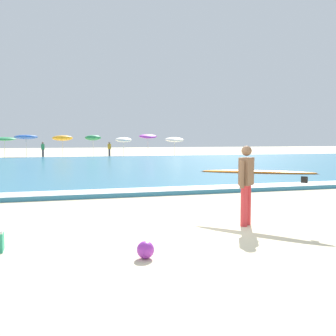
{
  "coord_description": "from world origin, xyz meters",
  "views": [
    {
      "loc": [
        -2.81,
        -7.91,
        1.87
      ],
      "look_at": [
        0.32,
        2.41,
        1.1
      ],
      "focal_mm": 43.44,
      "sensor_mm": 36.0,
      "label": 1
    }
  ],
  "objects_px": {
    "beach_umbrella_7": "(148,136)",
    "beach_umbrella_3": "(26,137)",
    "beach_umbrella_4": "(62,138)",
    "beachgoer_near_row_mid": "(109,149)",
    "beach_umbrella_5": "(93,138)",
    "beach_umbrella_8": "(174,140)",
    "surfer_with_board": "(251,177)",
    "beach_umbrella_2": "(4,139)",
    "beach_ball": "(145,250)",
    "beach_umbrella_6": "(124,140)",
    "beachgoer_near_row_left": "(43,149)"
  },
  "relations": [
    {
      "from": "beach_umbrella_7",
      "to": "beach_umbrella_3",
      "type": "bearing_deg",
      "value": -178.39
    },
    {
      "from": "beach_umbrella_4",
      "to": "beachgoer_near_row_mid",
      "type": "bearing_deg",
      "value": -29.59
    },
    {
      "from": "beach_umbrella_7",
      "to": "beachgoer_near_row_mid",
      "type": "bearing_deg",
      "value": -161.57
    },
    {
      "from": "beach_umbrella_4",
      "to": "beach_umbrella_8",
      "type": "bearing_deg",
      "value": -0.91
    },
    {
      "from": "beach_umbrella_3",
      "to": "beach_ball",
      "type": "xyz_separation_m",
      "value": [
        3.25,
        -36.7,
        -1.92
      ]
    },
    {
      "from": "beach_umbrella_7",
      "to": "beach_umbrella_5",
      "type": "bearing_deg",
      "value": 168.07
    },
    {
      "from": "beach_umbrella_3",
      "to": "beachgoer_near_row_mid",
      "type": "bearing_deg",
      "value": -7.92
    },
    {
      "from": "beach_umbrella_5",
      "to": "beach_umbrella_3",
      "type": "bearing_deg",
      "value": -166.87
    },
    {
      "from": "beachgoer_near_row_mid",
      "to": "beach_ball",
      "type": "height_order",
      "value": "beachgoer_near_row_mid"
    },
    {
      "from": "beach_umbrella_3",
      "to": "beachgoer_near_row_left",
      "type": "height_order",
      "value": "beach_umbrella_3"
    },
    {
      "from": "beach_umbrella_2",
      "to": "beach_umbrella_4",
      "type": "distance_m",
      "value": 5.72
    },
    {
      "from": "beach_umbrella_6",
      "to": "beachgoer_near_row_mid",
      "type": "height_order",
      "value": "beach_umbrella_6"
    },
    {
      "from": "beach_umbrella_3",
      "to": "beach_umbrella_6",
      "type": "height_order",
      "value": "beach_umbrella_3"
    },
    {
      "from": "beach_umbrella_7",
      "to": "beachgoer_near_row_mid",
      "type": "height_order",
      "value": "beach_umbrella_7"
    },
    {
      "from": "beach_umbrella_3",
      "to": "beachgoer_near_row_left",
      "type": "xyz_separation_m",
      "value": [
        1.58,
        -1.19,
        -1.22
      ]
    },
    {
      "from": "beach_umbrella_2",
      "to": "beach_umbrella_7",
      "type": "distance_m",
      "value": 14.77
    },
    {
      "from": "beach_umbrella_6",
      "to": "beach_umbrella_5",
      "type": "bearing_deg",
      "value": 151.62
    },
    {
      "from": "beach_umbrella_6",
      "to": "surfer_with_board",
      "type": "bearing_deg",
      "value": -96.05
    },
    {
      "from": "beach_ball",
      "to": "beach_umbrella_3",
      "type": "bearing_deg",
      "value": 95.06
    },
    {
      "from": "beach_umbrella_2",
      "to": "beachgoer_near_row_mid",
      "type": "xyz_separation_m",
      "value": [
        10.26,
        -2.69,
        -1.03
      ]
    },
    {
      "from": "beach_umbrella_2",
      "to": "beach_ball",
      "type": "relative_size",
      "value": 8.06
    },
    {
      "from": "beach_ball",
      "to": "beach_umbrella_5",
      "type": "bearing_deg",
      "value": 84.75
    },
    {
      "from": "beach_umbrella_2",
      "to": "beach_umbrella_7",
      "type": "height_order",
      "value": "beach_umbrella_7"
    },
    {
      "from": "beach_umbrella_7",
      "to": "beach_umbrella_8",
      "type": "height_order",
      "value": "beach_umbrella_7"
    },
    {
      "from": "beach_umbrella_3",
      "to": "beach_umbrella_6",
      "type": "distance_m",
      "value": 9.8
    },
    {
      "from": "surfer_with_board",
      "to": "beachgoer_near_row_mid",
      "type": "xyz_separation_m",
      "value": [
        2.0,
        33.66,
        -0.19
      ]
    },
    {
      "from": "beach_umbrella_8",
      "to": "beach_umbrella_6",
      "type": "bearing_deg",
      "value": -167.89
    },
    {
      "from": "beach_umbrella_4",
      "to": "beachgoer_near_row_mid",
      "type": "xyz_separation_m",
      "value": [
        4.54,
        -2.58,
        -1.12
      ]
    },
    {
      "from": "beach_umbrella_2",
      "to": "beach_umbrella_8",
      "type": "height_order",
      "value": "beach_umbrella_8"
    },
    {
      "from": "beach_umbrella_7",
      "to": "beach_ball",
      "type": "bearing_deg",
      "value": -104.11
    },
    {
      "from": "beach_umbrella_7",
      "to": "beach_umbrella_2",
      "type": "bearing_deg",
      "value": 175.3
    },
    {
      "from": "beach_umbrella_5",
      "to": "beach_umbrella_6",
      "type": "relative_size",
      "value": 1.11
    },
    {
      "from": "beach_umbrella_6",
      "to": "beach_ball",
      "type": "distance_m",
      "value": 37.26
    },
    {
      "from": "beach_umbrella_3",
      "to": "beachgoer_near_row_left",
      "type": "bearing_deg",
      "value": -36.92
    },
    {
      "from": "beach_umbrella_5",
      "to": "beach_ball",
      "type": "height_order",
      "value": "beach_umbrella_5"
    },
    {
      "from": "surfer_with_board",
      "to": "beachgoer_near_row_mid",
      "type": "relative_size",
      "value": 1.52
    },
    {
      "from": "beach_umbrella_2",
      "to": "beach_umbrella_8",
      "type": "relative_size",
      "value": 1.03
    },
    {
      "from": "beach_umbrella_5",
      "to": "beach_ball",
      "type": "xyz_separation_m",
      "value": [
        -3.52,
        -38.28,
        -1.86
      ]
    },
    {
      "from": "beach_umbrella_2",
      "to": "beachgoer_near_row_mid",
      "type": "distance_m",
      "value": 10.66
    },
    {
      "from": "beachgoer_near_row_left",
      "to": "beach_umbrella_4",
      "type": "bearing_deg",
      "value": 53.0
    },
    {
      "from": "beachgoer_near_row_left",
      "to": "beachgoer_near_row_mid",
      "type": "xyz_separation_m",
      "value": [
        6.53,
        0.06,
        0.0
      ]
    },
    {
      "from": "beach_umbrella_2",
      "to": "beachgoer_near_row_mid",
      "type": "height_order",
      "value": "beach_umbrella_2"
    },
    {
      "from": "surfer_with_board",
      "to": "beach_ball",
      "type": "distance_m",
      "value": 3.55
    },
    {
      "from": "beach_umbrella_3",
      "to": "beachgoer_near_row_left",
      "type": "relative_size",
      "value": 1.49
    },
    {
      "from": "beach_umbrella_4",
      "to": "beach_umbrella_5",
      "type": "bearing_deg",
      "value": 2.32
    },
    {
      "from": "beach_umbrella_2",
      "to": "beach_umbrella_6",
      "type": "relative_size",
      "value": 1.06
    },
    {
      "from": "beach_umbrella_4",
      "to": "beach_umbrella_5",
      "type": "relative_size",
      "value": 0.99
    },
    {
      "from": "beach_umbrella_4",
      "to": "beach_umbrella_7",
      "type": "xyz_separation_m",
      "value": [
        8.99,
        -1.1,
        0.19
      ]
    },
    {
      "from": "beach_umbrella_3",
      "to": "beach_umbrella_7",
      "type": "height_order",
      "value": "beach_umbrella_7"
    },
    {
      "from": "surfer_with_board",
      "to": "beach_ball",
      "type": "relative_size",
      "value": 8.6
    }
  ]
}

